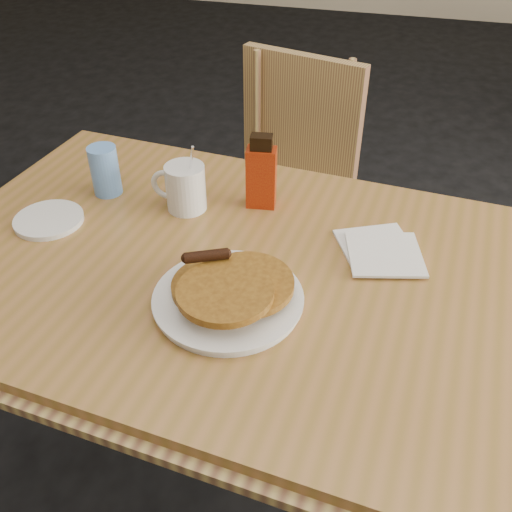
{
  "coord_description": "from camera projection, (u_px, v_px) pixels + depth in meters",
  "views": [
    {
      "loc": [
        0.29,
        -0.81,
        1.48
      ],
      "look_at": [
        0.05,
        0.03,
        0.81
      ],
      "focal_mm": 40.0,
      "sensor_mm": 36.0,
      "label": 1
    }
  ],
  "objects": [
    {
      "name": "main_table",
      "position": [
        226.0,
        275.0,
        1.21
      ],
      "size": [
        1.39,
        1.0,
        0.75
      ],
      "rotation": [
        0.0,
        0.0,
        -0.08
      ],
      "color": "olive",
      "rests_on": "floor"
    },
    {
      "name": "napkin_stack",
      "position": [
        381.0,
        251.0,
        1.2
      ],
      "size": [
        0.21,
        0.22,
        0.01
      ],
      "rotation": [
        0.0,
        0.0,
        0.47
      ],
      "color": "silver",
      "rests_on": "main_table"
    },
    {
      "name": "pancake_plate",
      "position": [
        229.0,
        294.0,
        1.07
      ],
      "size": [
        0.29,
        0.29,
        0.08
      ],
      "rotation": [
        0.0,
        0.0,
        0.03
      ],
      "color": "silver",
      "rests_on": "main_table"
    },
    {
      "name": "syrup_bottle",
      "position": [
        261.0,
        174.0,
        1.31
      ],
      "size": [
        0.07,
        0.05,
        0.18
      ],
      "rotation": [
        0.0,
        0.0,
        0.15
      ],
      "color": "maroon",
      "rests_on": "main_table"
    },
    {
      "name": "blue_tumbler",
      "position": [
        105.0,
        170.0,
        1.37
      ],
      "size": [
        0.08,
        0.08,
        0.12
      ],
      "primitive_type": "cylinder",
      "rotation": [
        0.0,
        0.0,
        -0.13
      ],
      "color": "#5F93DF",
      "rests_on": "main_table"
    },
    {
      "name": "floor",
      "position": [
        236.0,
        489.0,
        1.59
      ],
      "size": [
        10.0,
        10.0,
        0.0
      ],
      "primitive_type": "plane",
      "color": "black",
      "rests_on": "ground"
    },
    {
      "name": "side_saucer",
      "position": [
        49.0,
        220.0,
        1.3
      ],
      "size": [
        0.19,
        0.19,
        0.01
      ],
      "primitive_type": "cylinder",
      "rotation": [
        0.0,
        0.0,
        0.21
      ],
      "color": "silver",
      "rests_on": "main_table"
    },
    {
      "name": "chair_main_far",
      "position": [
        292.0,
        177.0,
        1.87
      ],
      "size": [
        0.51,
        0.51,
        0.92
      ],
      "rotation": [
        0.0,
        0.0,
        -0.26
      ],
      "color": "tan",
      "rests_on": "floor"
    },
    {
      "name": "coffee_mug",
      "position": [
        184.0,
        187.0,
        1.31
      ],
      "size": [
        0.13,
        0.09,
        0.17
      ],
      "rotation": [
        0.0,
        0.0,
        0.31
      ],
      "color": "silver",
      "rests_on": "main_table"
    }
  ]
}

